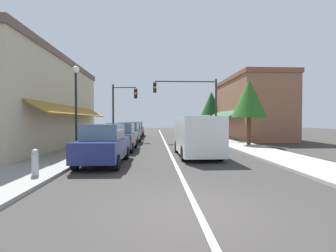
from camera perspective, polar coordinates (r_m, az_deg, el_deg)
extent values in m
plane|color=#33302D|center=(23.15, -0.90, -3.45)|extent=(80.00, 80.00, 0.00)
cube|color=gray|center=(23.57, -14.40, -3.26)|extent=(2.60, 56.00, 0.12)
cube|color=#A39E99|center=(24.00, 12.36, -3.17)|extent=(2.60, 56.00, 0.12)
cube|color=silver|center=(23.15, -0.90, -3.45)|extent=(0.14, 52.00, 0.01)
cube|color=#BCAD8E|center=(19.16, -30.20, 4.00)|extent=(5.60, 14.00, 5.77)
cube|color=brown|center=(19.55, -30.31, 13.06)|extent=(5.80, 14.20, 0.40)
cube|color=slate|center=(18.06, -22.39, -0.45)|extent=(0.08, 10.64, 1.80)
cube|color=olive|center=(17.88, -20.57, 3.40)|extent=(1.27, 11.76, 0.73)
cube|color=slate|center=(15.34, -26.32, 9.52)|extent=(0.08, 1.10, 1.30)
cube|color=slate|center=(21.11, -19.68, 7.29)|extent=(0.08, 1.10, 1.30)
cube|color=#8E5B42|center=(27.04, 18.87, 3.52)|extent=(4.83, 10.00, 6.00)
cube|color=brown|center=(27.36, 18.92, 10.23)|extent=(5.03, 10.20, 0.40)
cube|color=slate|center=(26.23, 14.07, 0.13)|extent=(0.08, 7.60, 1.80)
cube|color=#194C2D|center=(26.06, 12.80, 2.77)|extent=(1.27, 8.40, 0.73)
cube|color=slate|center=(24.25, 15.66, 6.93)|extent=(0.08, 1.10, 1.30)
cube|color=slate|center=(28.44, 12.78, 6.11)|extent=(0.08, 1.10, 1.30)
cube|color=navy|center=(11.08, -14.75, -5.03)|extent=(1.82, 4.14, 0.80)
cube|color=slate|center=(10.93, -14.89, -1.28)|extent=(1.57, 2.04, 0.66)
cylinder|color=black|center=(12.62, -16.86, -6.09)|extent=(0.22, 0.62, 0.62)
cylinder|color=black|center=(12.31, -9.69, -6.25)|extent=(0.22, 0.62, 0.62)
cylinder|color=black|center=(10.06, -20.93, -8.01)|extent=(0.22, 0.62, 0.62)
cylinder|color=black|center=(9.66, -11.94, -8.34)|extent=(0.22, 0.62, 0.62)
cube|color=#4C5156|center=(15.88, -10.89, -3.10)|extent=(1.76, 4.12, 0.80)
cube|color=slate|center=(15.74, -10.95, -0.48)|extent=(1.54, 2.02, 0.66)
cylinder|color=black|center=(17.37, -12.82, -4.05)|extent=(0.21, 0.62, 0.62)
cylinder|color=black|center=(17.16, -7.60, -4.10)|extent=(0.21, 0.62, 0.62)
cylinder|color=black|center=(14.73, -14.70, -5.02)|extent=(0.21, 0.62, 0.62)
cylinder|color=black|center=(14.48, -8.55, -5.10)|extent=(0.21, 0.62, 0.62)
cube|color=#0F4C33|center=(20.67, -9.14, -2.07)|extent=(1.84, 4.15, 0.80)
cube|color=slate|center=(20.54, -9.18, -0.05)|extent=(1.58, 2.04, 0.66)
cylinder|color=black|center=(22.14, -10.70, -2.89)|extent=(0.22, 0.63, 0.62)
cylinder|color=black|center=(21.95, -6.62, -2.91)|extent=(0.22, 0.63, 0.62)
cylinder|color=black|center=(19.48, -11.97, -3.47)|extent=(0.22, 0.63, 0.62)
cylinder|color=black|center=(19.26, -7.33, -3.50)|extent=(0.22, 0.63, 0.62)
cube|color=black|center=(26.00, -8.15, -1.37)|extent=(1.76, 4.12, 0.80)
cube|color=slate|center=(25.87, -8.17, 0.23)|extent=(1.54, 2.01, 0.66)
cylinder|color=black|center=(27.44, -9.57, -2.08)|extent=(0.21, 0.62, 0.62)
cylinder|color=black|center=(27.32, -6.27, -2.08)|extent=(0.21, 0.62, 0.62)
cylinder|color=black|center=(24.75, -10.22, -2.45)|extent=(0.21, 0.62, 0.62)
cylinder|color=black|center=(24.62, -6.55, -2.45)|extent=(0.21, 0.62, 0.62)
cube|color=maroon|center=(30.11, -7.45, -1.01)|extent=(1.75, 4.11, 0.80)
cube|color=slate|center=(29.99, -7.47, 0.38)|extent=(1.53, 2.01, 0.66)
cylinder|color=black|center=(31.55, -8.68, -1.63)|extent=(0.20, 0.62, 0.62)
cylinder|color=black|center=(31.43, -5.81, -1.63)|extent=(0.20, 0.62, 0.62)
cylinder|color=black|center=(28.86, -9.23, -1.91)|extent=(0.20, 0.62, 0.62)
cylinder|color=black|center=(28.73, -6.09, -1.91)|extent=(0.20, 0.62, 0.62)
cube|color=silver|center=(13.20, 6.64, -1.99)|extent=(2.02, 5.02, 1.90)
cube|color=slate|center=(15.55, 5.02, 0.09)|extent=(1.73, 0.29, 0.84)
cube|color=black|center=(15.79, 4.91, -3.94)|extent=(1.86, 0.22, 0.24)
cylinder|color=black|center=(14.67, 2.11, -4.81)|extent=(0.25, 0.72, 0.72)
cylinder|color=black|center=(14.96, 8.87, -4.71)|extent=(0.25, 0.72, 0.72)
cylinder|color=black|center=(11.61, 3.73, -6.44)|extent=(0.25, 0.72, 0.72)
cylinder|color=black|center=(11.97, 12.17, -6.23)|extent=(0.25, 0.72, 0.72)
cylinder|color=#333333|center=(23.12, 11.16, 3.66)|extent=(0.18, 0.18, 5.76)
cylinder|color=#333333|center=(22.85, 4.15, 10.35)|extent=(5.69, 0.12, 0.12)
cube|color=black|center=(22.40, -3.11, 8.98)|extent=(0.30, 0.24, 0.90)
sphere|color=#420F0F|center=(22.31, -3.11, 9.74)|extent=(0.20, 0.20, 0.20)
sphere|color=yellow|center=(22.28, -3.11, 9.03)|extent=(0.20, 0.20, 0.20)
sphere|color=#0C3316|center=(22.24, -3.11, 8.31)|extent=(0.20, 0.20, 0.20)
cylinder|color=#333333|center=(23.49, -12.71, 3.04)|extent=(0.18, 0.18, 5.29)
cylinder|color=#333333|center=(23.53, -10.15, 8.91)|extent=(2.13, 0.12, 0.12)
cube|color=black|center=(23.18, -7.57, 7.54)|extent=(0.30, 0.24, 0.90)
sphere|color=#420F0F|center=(23.08, -7.60, 8.26)|extent=(0.20, 0.20, 0.20)
sphere|color=yellow|center=(23.05, -7.59, 7.57)|extent=(0.20, 0.20, 0.20)
sphere|color=#0C3316|center=(23.02, -7.59, 6.88)|extent=(0.20, 0.20, 0.20)
cylinder|color=black|center=(13.71, -20.71, 2.42)|extent=(0.12, 0.12, 4.42)
sphere|color=white|center=(13.96, -20.80, 12.27)|extent=(0.36, 0.36, 0.36)
cylinder|color=#4C331E|center=(19.16, 18.38, -0.70)|extent=(0.30, 0.30, 2.55)
cone|color=#285B21|center=(19.22, 18.43, 6.22)|extent=(2.60, 2.60, 2.86)
cylinder|color=#4C331E|center=(31.62, 10.12, 0.56)|extent=(0.30, 0.30, 3.04)
cone|color=#19471E|center=(31.69, 10.14, 5.26)|extent=(2.68, 2.68, 2.95)
cylinder|color=#B2B2B7|center=(9.18, -28.67, -7.97)|extent=(0.22, 0.22, 0.70)
sphere|color=#B2B2B7|center=(9.13, -28.70, -5.36)|extent=(0.20, 0.20, 0.20)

